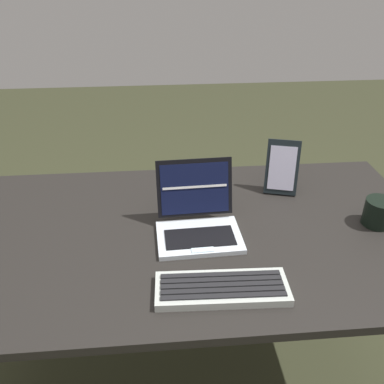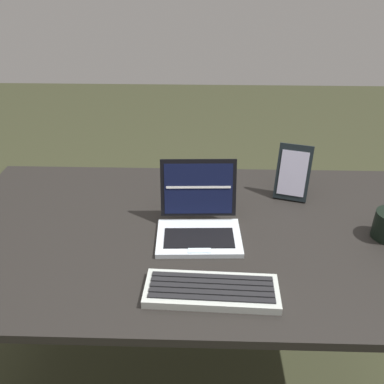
{
  "view_description": "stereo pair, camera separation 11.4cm",
  "coord_description": "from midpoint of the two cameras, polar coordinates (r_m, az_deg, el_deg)",
  "views": [
    {
      "loc": [
        -0.09,
        -1.02,
        1.45
      ],
      "look_at": [
        -0.0,
        -0.04,
        0.86
      ],
      "focal_mm": 38.37,
      "sensor_mm": 36.0,
      "label": 1
    },
    {
      "loc": [
        0.03,
        -1.02,
        1.45
      ],
      "look_at": [
        -0.0,
        -0.04,
        0.86
      ],
      "focal_mm": 38.37,
      "sensor_mm": 36.0,
      "label": 2
    }
  ],
  "objects": [
    {
      "name": "laptop_front",
      "position": [
        1.23,
        -1.86,
        -4.17
      ],
      "size": [
        0.25,
        0.23,
        0.2
      ],
      "color": "silver",
      "rests_on": "desk"
    },
    {
      "name": "external_keyboard",
      "position": [
        1.05,
        1.02,
        -13.37
      ],
      "size": [
        0.34,
        0.13,
        0.03
      ],
      "color": "#B7BFB7",
      "rests_on": "desk"
    },
    {
      "name": "coffee_mug",
      "position": [
        1.37,
        22.54,
        -2.7
      ],
      "size": [
        0.14,
        0.09,
        0.08
      ],
      "color": "black",
      "rests_on": "desk"
    },
    {
      "name": "photo_frame",
      "position": [
        1.43,
        10.21,
        3.28
      ],
      "size": [
        0.13,
        0.09,
        0.19
      ],
      "color": "black",
      "rests_on": "desk"
    },
    {
      "name": "ground_plane",
      "position": [
        1.77,
        -2.05,
        -24.13
      ],
      "size": [
        8.0,
        8.0,
        0.0
      ],
      "primitive_type": "plane",
      "color": "#333521"
    },
    {
      "name": "desk",
      "position": [
        1.31,
        -2.56,
        -8.08
      ],
      "size": [
        1.5,
        0.82,
        0.7
      ],
      "color": "black",
      "rests_on": "ground"
    }
  ]
}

